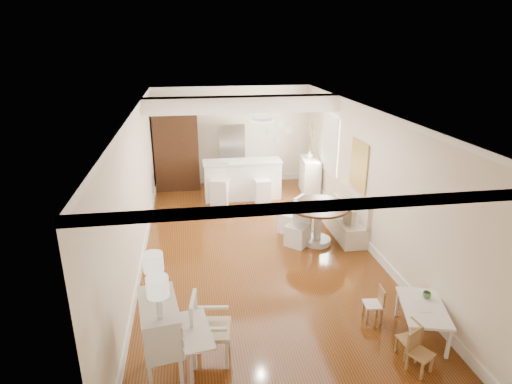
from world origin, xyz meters
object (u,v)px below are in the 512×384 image
object	(u,v)px
slip_chair_far	(291,213)
breakfast_counter	(242,180)
slip_chair_near	(298,225)
secretary_bureau	(161,342)
bar_stool_right	(262,184)
pantry_cabinet	(177,149)
sideboard	(310,175)
fridge	(244,155)
kids_table	(421,321)
dining_table	(318,224)
bar_stool_left	(220,184)
kids_chair_b	(373,304)
kids_chair_a	(408,339)
gustavian_armchair	(211,328)
kids_chair_c	(421,353)

from	to	relation	value
slip_chair_far	breakfast_counter	world-z (taller)	breakfast_counter
slip_chair_near	breakfast_counter	xyz separation A→B (m)	(-0.77, 2.93, 0.08)
secretary_bureau	slip_chair_far	bearing A→B (deg)	48.73
bar_stool_right	pantry_cabinet	world-z (taller)	pantry_cabinet
sideboard	fridge	bearing A→B (deg)	159.27
kids_table	pantry_cabinet	xyz separation A→B (m)	(-3.50, 7.10, 0.91)
dining_table	bar_stool_left	distance (m)	3.14
kids_chair_b	slip_chair_far	bearing A→B (deg)	-165.11
slip_chair_far	bar_stool_left	bearing A→B (deg)	-102.27
secretary_bureau	kids_chair_b	distance (m)	3.17
bar_stool_right	sideboard	xyz separation A→B (m)	(1.43, 0.60, -0.01)
kids_chair_a	bar_stool_left	bearing A→B (deg)	-170.36
secretary_bureau	slip_chair_near	size ratio (longest dim) A/B	1.27
kids_chair_b	pantry_cabinet	xyz separation A→B (m)	(-2.97, 6.64, 0.87)
gustavian_armchair	dining_table	distance (m)	3.88
slip_chair_near	slip_chair_far	world-z (taller)	slip_chair_near
slip_chair_far	sideboard	world-z (taller)	sideboard
secretary_bureau	pantry_cabinet	bearing A→B (deg)	80.73
bar_stool_right	kids_table	bearing A→B (deg)	-79.35
gustavian_armchair	bar_stool_left	world-z (taller)	bar_stool_left
kids_table	bar_stool_left	xyz separation A→B (m)	(-2.43, 5.64, 0.29)
kids_chair_a	kids_chair_c	distance (m)	0.31
kids_chair_a	kids_chair_c	size ratio (longest dim) A/B	0.91
kids_chair_a	breakfast_counter	bearing A→B (deg)	-176.70
kids_chair_b	slip_chair_near	distance (m)	2.68
dining_table	bar_stool_right	world-z (taller)	bar_stool_right
kids_table	sideboard	distance (m)	6.21
fridge	slip_chair_near	bearing A→B (deg)	-81.85
slip_chair_near	bar_stool_left	bearing A→B (deg)	160.50
breakfast_counter	pantry_cabinet	bearing A→B (deg)	147.57
slip_chair_near	slip_chair_far	distance (m)	0.64
secretary_bureau	kids_chair_a	xyz separation A→B (m)	(3.22, -0.07, -0.30)
secretary_bureau	kids_chair_b	world-z (taller)	secretary_bureau
kids_chair_a	sideboard	xyz separation A→B (m)	(0.48, 6.56, 0.22)
kids_chair_b	breakfast_counter	size ratio (longest dim) A/B	0.27
gustavian_armchair	sideboard	distance (m)	6.92
sideboard	dining_table	bearing A→B (deg)	-96.68
slip_chair_far	breakfast_counter	size ratio (longest dim) A/B	0.42
fridge	breakfast_counter	bearing A→B (deg)	-100.78
gustavian_armchair	bar_stool_right	size ratio (longest dim) A/B	0.95
bar_stool_right	sideboard	size ratio (longest dim) A/B	0.98
kids_chair_c	secretary_bureau	bearing A→B (deg)	144.83
kids_chair_b	breakfast_counter	xyz separation A→B (m)	(-1.27, 5.56, 0.24)
kids_table	sideboard	size ratio (longest dim) A/B	0.97
slip_chair_near	bar_stool_left	world-z (taller)	bar_stool_left
gustavian_armchair	pantry_cabinet	size ratio (longest dim) A/B	0.41
gustavian_armchair	kids_chair_a	bearing A→B (deg)	-89.96
kids_chair_c	slip_chair_far	size ratio (longest dim) A/B	0.64
kids_chair_c	bar_stool_left	bearing A→B (deg)	79.61
dining_table	pantry_cabinet	bearing A→B (deg)	125.71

